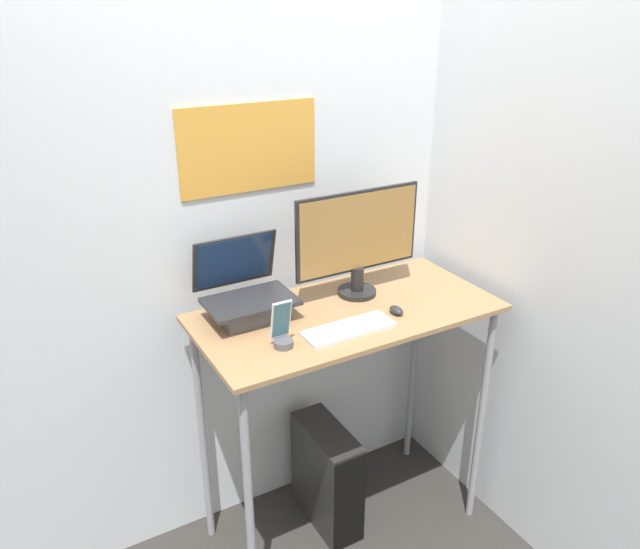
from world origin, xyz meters
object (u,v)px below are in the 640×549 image
at_px(monitor, 358,241).
at_px(mouse, 396,310).
at_px(cell_phone, 282,333).
at_px(keyboard, 349,329).
at_px(computer_tower, 327,476).
at_px(laptop, 247,298).

relative_size(monitor, mouse, 8.17).
xyz_separation_m(monitor, cell_phone, (-0.45, -0.23, -0.18)).
height_order(keyboard, cell_phone, cell_phone).
distance_m(cell_phone, computer_tower, 0.97).
relative_size(laptop, mouse, 4.93).
bearing_deg(cell_phone, computer_tower, 32.45).
xyz_separation_m(laptop, mouse, (0.51, -0.26, -0.06)).
height_order(laptop, computer_tower, laptop).
relative_size(monitor, cell_phone, 3.18).
distance_m(laptop, computer_tower, 0.99).
xyz_separation_m(monitor, mouse, (0.04, -0.23, -0.22)).
relative_size(laptop, cell_phone, 1.92).
bearing_deg(laptop, monitor, -4.52).
distance_m(laptop, monitor, 0.50).
height_order(laptop, cell_phone, laptop).
relative_size(monitor, keyboard, 1.59).
bearing_deg(laptop, mouse, -27.47).
distance_m(monitor, mouse, 0.32).
bearing_deg(computer_tower, mouse, -43.15).
distance_m(keyboard, cell_phone, 0.26).
xyz_separation_m(keyboard, mouse, (0.23, 0.02, 0.01)).
bearing_deg(keyboard, mouse, 5.70).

